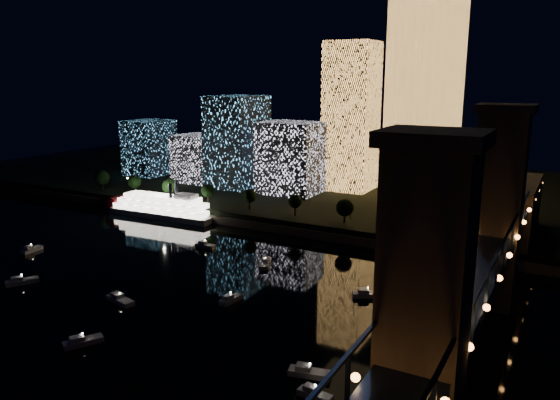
{
  "coord_description": "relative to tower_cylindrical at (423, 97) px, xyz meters",
  "views": [
    {
      "loc": [
        80.85,
        -88.23,
        56.61
      ],
      "look_at": [
        1.84,
        55.0,
        19.03
      ],
      "focal_mm": 35.0,
      "sensor_mm": 36.0,
      "label": 1
    }
  ],
  "objects": [
    {
      "name": "ground",
      "position": [
        -21.6,
        -142.7,
        -47.71
      ],
      "size": [
        520.0,
        520.0,
        0.0
      ],
      "primitive_type": "plane",
      "color": "black",
      "rests_on": "ground"
    },
    {
      "name": "far_bank",
      "position": [
        -21.6,
        17.3,
        -45.21
      ],
      "size": [
        420.0,
        160.0,
        5.0
      ],
      "primitive_type": "cube",
      "color": "black",
      "rests_on": "ground"
    },
    {
      "name": "seawall",
      "position": [
        -21.6,
        -60.7,
        -46.21
      ],
      "size": [
        420.0,
        6.0,
        3.0
      ],
      "primitive_type": "cube",
      "color": "#6B5E4C",
      "rests_on": "ground"
    },
    {
      "name": "tower_cylindrical",
      "position": [
        0.0,
        0.0,
        0.0
      ],
      "size": [
        34.0,
        34.0,
        85.17
      ],
      "color": "#F0A44C",
      "rests_on": "far_bank"
    },
    {
      "name": "tower_rectangular",
      "position": [
        -32.58,
        2.17,
        -9.62
      ],
      "size": [
        20.8,
        20.8,
        66.19
      ],
      "primitive_type": "cube",
      "color": "#F0A44C",
      "rests_on": "far_bank"
    },
    {
      "name": "midrise_blocks",
      "position": [
        -89.33,
        -15.89,
        -25.96
      ],
      "size": [
        110.35,
        27.97,
        42.31
      ],
      "color": "white",
      "rests_on": "far_bank"
    },
    {
      "name": "truss_bridge",
      "position": [
        43.4,
        -138.98,
        -31.46
      ],
      "size": [
        13.0,
        266.0,
        50.0
      ],
      "color": "navy",
      "rests_on": "ground"
    },
    {
      "name": "riverboat",
      "position": [
        -89.18,
        -65.22,
        -43.77
      ],
      "size": [
        51.49,
        13.07,
        15.38
      ],
      "color": "silver",
      "rests_on": "ground"
    },
    {
      "name": "motorboats",
      "position": [
        -33.7,
        -132.5,
        -46.9
      ],
      "size": [
        122.07,
        80.96,
        2.78
      ],
      "color": "silver",
      "rests_on": "ground"
    },
    {
      "name": "esplanade_trees",
      "position": [
        -51.64,
        -54.7,
        -37.24
      ],
      "size": [
        166.84,
        6.94,
        8.97
      ],
      "color": "black",
      "rests_on": "far_bank"
    },
    {
      "name": "street_lamps",
      "position": [
        -55.6,
        -48.7,
        -38.69
      ],
      "size": [
        132.7,
        0.7,
        5.65
      ],
      "color": "black",
      "rests_on": "far_bank"
    }
  ]
}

